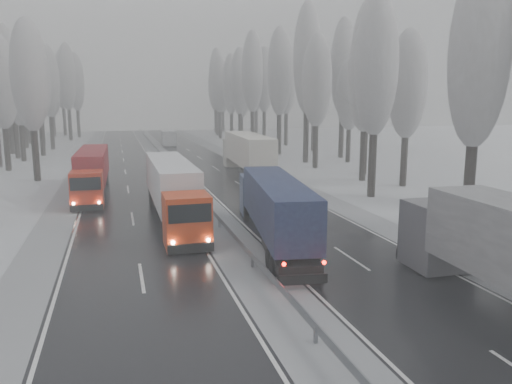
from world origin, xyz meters
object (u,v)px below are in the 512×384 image
truck_cream_box (246,151)px  box_truck_distant (168,138)px  truck_red_red (92,169)px  truck_red_white (173,187)px  truck_blue_box (273,204)px

truck_cream_box → box_truck_distant: 39.19m
truck_red_red → truck_red_white: bearing=-64.0°
truck_blue_box → truck_cream_box: truck_cream_box is taller
truck_cream_box → truck_red_red: size_ratio=1.19×
truck_cream_box → box_truck_distant: size_ratio=2.32×
box_truck_distant → truck_red_white: size_ratio=0.49×
truck_cream_box → box_truck_distant: (-4.47, 38.92, -1.18)m
truck_blue_box → truck_cream_box: bearing=86.7°
truck_red_white → truck_red_red: 13.26m
truck_blue_box → truck_red_red: (-10.58, 18.47, 0.01)m
truck_cream_box → truck_red_red: truck_cream_box is taller
truck_cream_box → truck_red_red: 17.33m
truck_red_white → truck_red_red: (-5.59, 12.03, -0.13)m
truck_blue_box → truck_red_red: bearing=127.7°
truck_blue_box → box_truck_distant: (0.64, 64.72, -0.76)m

